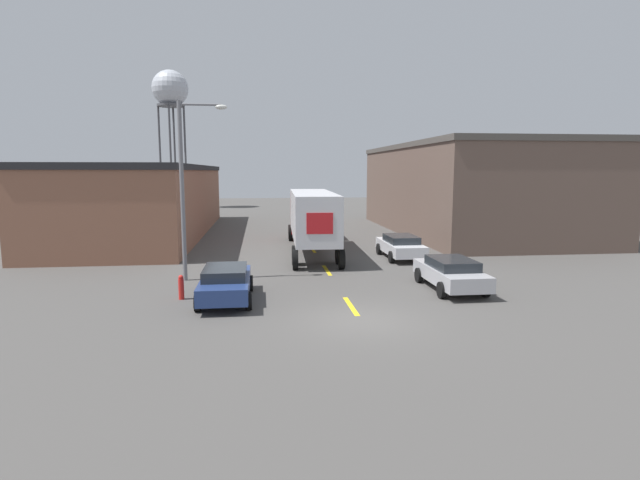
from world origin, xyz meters
The scene contains 11 objects.
ground_plane centered at (0.00, 0.00, 0.00)m, with size 160.00×160.00×0.00m, color #4C4947.
road_centerline centered at (0.00, 8.87, 0.00)m, with size 0.20×16.70×0.01m.
warehouse_left centered at (-12.57, 25.76, 2.82)m, with size 9.40×28.75×5.62m.
warehouse_right centered at (14.14, 24.13, 3.68)m, with size 12.55×24.47×7.35m.
semi_truck centered at (-0.17, 15.37, 2.38)m, with size 3.22×14.11×3.87m.
parked_car_right_near centered at (4.83, 4.05, 0.76)m, with size 2.10×4.79×1.39m.
parked_car_left_near centered at (-4.83, 3.28, 0.76)m, with size 2.10×4.79×1.39m.
parked_car_right_mid centered at (4.83, 11.98, 0.76)m, with size 2.10×4.79×1.39m.
water_tower centered at (-15.42, 55.69, 15.95)m, with size 4.90×4.90×18.80m.
street_lamp centered at (-6.76, 7.33, 4.78)m, with size 2.27×0.32×8.32m.
fire_hydrant centered at (-6.64, 3.70, 0.50)m, with size 0.22×0.22×1.00m.
Camera 1 is at (-3.39, -16.52, 5.16)m, focal length 28.00 mm.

